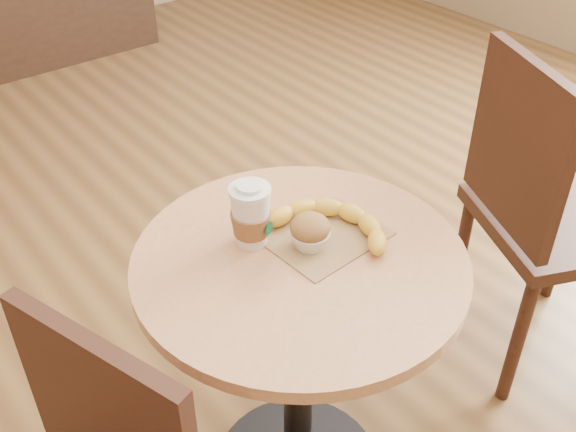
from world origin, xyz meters
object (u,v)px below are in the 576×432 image
object	(u,v)px
coffee_cup	(251,217)
muffin	(310,232)
banana	(332,227)
chair_right	(544,209)
cafe_table	(299,332)

from	to	relation	value
coffee_cup	muffin	world-z (taller)	coffee_cup
coffee_cup	banana	world-z (taller)	coffee_cup
chair_right	muffin	distance (m)	0.83
chair_right	banana	world-z (taller)	chair_right
chair_right	coffee_cup	size ratio (longest dim) A/B	6.82
coffee_cup	cafe_table	bearing A→B (deg)	-87.75
muffin	chair_right	bearing A→B (deg)	-5.49
coffee_cup	banana	xyz separation A→B (m)	(0.15, -0.09, -0.04)
cafe_table	banana	bearing A→B (deg)	8.10
cafe_table	banana	world-z (taller)	banana
coffee_cup	muffin	bearing A→B (deg)	-70.43
chair_right	banana	size ratio (longest dim) A/B	3.68
muffin	coffee_cup	bearing A→B (deg)	133.36
chair_right	muffin	bearing A→B (deg)	108.73
cafe_table	banana	distance (m)	0.26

